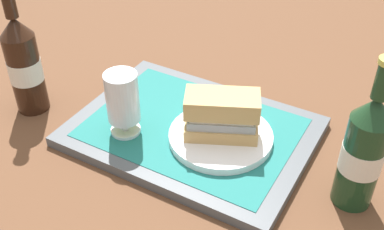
% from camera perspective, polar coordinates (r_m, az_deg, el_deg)
% --- Properties ---
extents(ground_plane, '(3.00, 3.00, 0.00)m').
position_cam_1_polar(ground_plane, '(0.92, -0.00, -2.48)').
color(ground_plane, brown).
extents(tray, '(0.44, 0.32, 0.02)m').
position_cam_1_polar(tray, '(0.92, -0.00, -1.99)').
color(tray, '#4C5156').
rests_on(tray, ground_plane).
extents(placemat, '(0.38, 0.27, 0.00)m').
position_cam_1_polar(placemat, '(0.91, -0.00, -1.48)').
color(placemat, '#1E6B66').
rests_on(placemat, tray).
extents(plate, '(0.19, 0.19, 0.01)m').
position_cam_1_polar(plate, '(0.88, 3.42, -2.56)').
color(plate, white).
rests_on(plate, placemat).
extents(sandwich, '(0.14, 0.11, 0.08)m').
position_cam_1_polar(sandwich, '(0.85, 3.32, 0.06)').
color(sandwich, tan).
rests_on(sandwich, plate).
extents(beer_glass, '(0.06, 0.06, 0.12)m').
position_cam_1_polar(beer_glass, '(0.87, -8.21, 1.59)').
color(beer_glass, silver).
rests_on(beer_glass, placemat).
extents(beer_bottle, '(0.07, 0.07, 0.27)m').
position_cam_1_polar(beer_bottle, '(0.99, -19.31, 5.74)').
color(beer_bottle, black).
rests_on(beer_bottle, ground_plane).
extents(second_bottle, '(0.07, 0.07, 0.27)m').
position_cam_1_polar(second_bottle, '(0.78, 19.65, -4.04)').
color(second_bottle, '#19381E').
rests_on(second_bottle, ground_plane).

